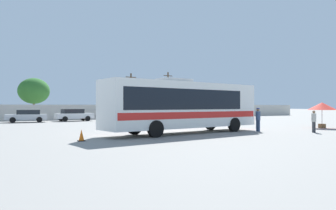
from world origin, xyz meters
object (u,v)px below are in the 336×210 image
(utility_pole_near, at_px, (168,94))
(attendant_by_bus_door, at_px, (258,118))
(utility_pole_far, at_px, (131,94))
(traffic_cone_on_apron, at_px, (81,135))
(coach_bus_white_red, at_px, (183,105))
(passenger_waiting_on_apron, at_px, (314,120))
(vendor_umbrella_near_gate_red, at_px, (322,107))
(parked_car_rightmost_grey, at_px, (118,114))
(parked_car_second_silver, at_px, (27,116))
(parked_car_third_white, at_px, (74,115))
(roadside_tree_midleft, at_px, (34,91))

(utility_pole_near, bearing_deg, attendant_by_bus_door, -106.12)
(utility_pole_far, height_order, traffic_cone_on_apron, utility_pole_far)
(utility_pole_far, relative_size, traffic_cone_on_apron, 11.02)
(coach_bus_white_red, xyz_separation_m, utility_pole_far, (7.41, 28.05, 1.71))
(passenger_waiting_on_apron, distance_m, traffic_cone_on_apron, 16.10)
(vendor_umbrella_near_gate_red, xyz_separation_m, utility_pole_near, (1.13, 29.78, 2.16))
(parked_car_rightmost_grey, distance_m, utility_pole_far, 8.37)
(coach_bus_white_red, xyz_separation_m, traffic_cone_on_apron, (-7.31, -1.45, -1.68))
(attendant_by_bus_door, height_order, passenger_waiting_on_apron, attendant_by_bus_door)
(parked_car_second_silver, height_order, utility_pole_near, utility_pole_near)
(utility_pole_far, bearing_deg, utility_pole_near, 4.45)
(passenger_waiting_on_apron, height_order, utility_pole_far, utility_pole_far)
(vendor_umbrella_near_gate_red, xyz_separation_m, utility_pole_far, (-5.87, 29.23, 1.86))
(coach_bus_white_red, xyz_separation_m, vendor_umbrella_near_gate_red, (13.28, -1.19, -0.15))
(parked_car_third_white, distance_m, utility_pole_far, 12.45)
(parked_car_third_white, bearing_deg, utility_pole_far, 32.24)
(passenger_waiting_on_apron, relative_size, parked_car_rightmost_grey, 0.38)
(utility_pole_far, bearing_deg, roadside_tree_midleft, 164.62)
(vendor_umbrella_near_gate_red, relative_size, utility_pole_far, 0.33)
(attendant_by_bus_door, relative_size, parked_car_third_white, 0.37)
(utility_pole_near, bearing_deg, coach_bus_white_red, -116.75)
(utility_pole_near, relative_size, roadside_tree_midleft, 1.27)
(vendor_umbrella_near_gate_red, height_order, parked_car_second_silver, vendor_umbrella_near_gate_red)
(parked_car_third_white, xyz_separation_m, roadside_tree_midleft, (-3.64, 10.28, 3.31))
(attendant_by_bus_door, distance_m, roadside_tree_midleft, 35.43)
(passenger_waiting_on_apron, bearing_deg, traffic_cone_on_apron, 171.38)
(traffic_cone_on_apron, bearing_deg, parked_car_second_silver, 92.44)
(attendant_by_bus_door, bearing_deg, traffic_cone_on_apron, -179.04)
(coach_bus_white_red, relative_size, parked_car_third_white, 2.64)
(coach_bus_white_red, relative_size, passenger_waiting_on_apron, 7.83)
(parked_car_second_silver, distance_m, traffic_cone_on_apron, 22.49)
(parked_car_third_white, bearing_deg, parked_car_rightmost_grey, -0.40)
(roadside_tree_midleft, bearing_deg, vendor_umbrella_near_gate_red, -59.14)
(attendant_by_bus_door, height_order, parked_car_second_silver, attendant_by_bus_door)
(parked_car_second_silver, xyz_separation_m, roadside_tree_midleft, (1.80, 10.85, 3.33))
(passenger_waiting_on_apron, relative_size, utility_pole_near, 0.21)
(utility_pole_far, relative_size, roadside_tree_midleft, 1.17)
(utility_pole_near, height_order, utility_pole_far, utility_pole_near)
(passenger_waiting_on_apron, distance_m, vendor_umbrella_near_gate_red, 5.48)
(parked_car_rightmost_grey, relative_size, roadside_tree_midleft, 0.70)
(attendant_by_bus_door, height_order, parked_car_rightmost_grey, attendant_by_bus_door)
(vendor_umbrella_near_gate_red, bearing_deg, utility_pole_near, 87.82)
(utility_pole_near, distance_m, utility_pole_far, 7.03)
(utility_pole_near, relative_size, traffic_cone_on_apron, 11.94)
(coach_bus_white_red, height_order, attendant_by_bus_door, coach_bus_white_red)
(vendor_umbrella_near_gate_red, height_order, utility_pole_far, utility_pole_far)
(utility_pole_near, distance_m, roadside_tree_midleft, 21.14)
(attendant_by_bus_door, relative_size, roadside_tree_midleft, 0.29)
(parked_car_third_white, bearing_deg, parked_car_second_silver, -174.04)
(coach_bus_white_red, height_order, passenger_waiting_on_apron, coach_bus_white_red)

